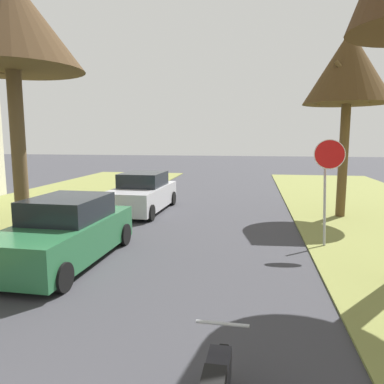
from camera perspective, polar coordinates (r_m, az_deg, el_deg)
The scene contains 5 objects.
stop_sign_far at distance 10.69m, azimuth 20.08°, elevation 3.26°, with size 0.82×0.70×2.92m.
street_tree_right_mid_b at distance 15.15m, azimuth 22.80°, elevation 16.95°, with size 3.12×3.12×6.75m.
street_tree_left_mid_b at distance 13.39m, azimuth -26.05°, elevation 22.18°, with size 4.27×4.27×7.85m.
parked_sedan_green at distance 9.60m, azimuth -18.78°, elevation -5.88°, with size 2.06×4.45×1.57m.
parked_sedan_silver at distance 15.38m, azimuth -7.61°, elevation -0.25°, with size 2.06×4.45×1.57m.
Camera 1 is at (2.07, -0.26, 3.02)m, focal length 34.90 mm.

